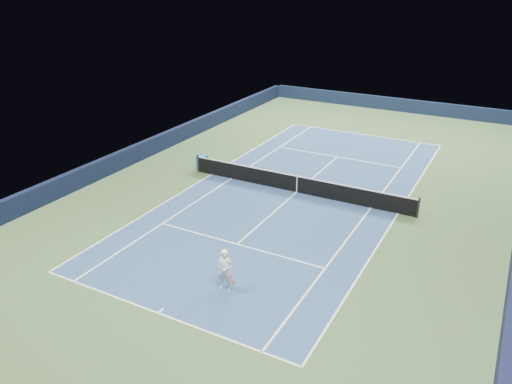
% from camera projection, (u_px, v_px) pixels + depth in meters
% --- Properties ---
extents(ground, '(40.00, 40.00, 0.00)m').
position_uv_depth(ground, '(297.00, 192.00, 27.03)').
color(ground, '#35502C').
rests_on(ground, ground).
extents(wall_far, '(22.00, 0.35, 1.10)m').
position_uv_depth(wall_far, '(391.00, 104.00, 42.76)').
color(wall_far, black).
rests_on(wall_far, ground).
extents(wall_left, '(0.35, 40.00, 1.10)m').
position_uv_depth(wall_left, '(140.00, 151.00, 31.51)').
color(wall_left, black).
rests_on(wall_left, ground).
extents(court_surface, '(10.97, 23.77, 0.01)m').
position_uv_depth(court_surface, '(297.00, 192.00, 27.03)').
color(court_surface, navy).
rests_on(court_surface, ground).
extents(baseline_far, '(10.97, 0.08, 0.00)m').
position_uv_depth(baseline_far, '(363.00, 134.00, 36.59)').
color(baseline_far, white).
rests_on(baseline_far, ground).
extents(baseline_near, '(10.97, 0.08, 0.00)m').
position_uv_depth(baseline_near, '(158.00, 313.00, 17.47)').
color(baseline_near, white).
rests_on(baseline_near, ground).
extents(sideline_doubles_right, '(0.08, 23.77, 0.00)m').
position_uv_depth(sideline_doubles_right, '(398.00, 213.00, 24.65)').
color(sideline_doubles_right, white).
rests_on(sideline_doubles_right, ground).
extents(sideline_doubles_left, '(0.08, 23.77, 0.00)m').
position_uv_depth(sideline_doubles_left, '(212.00, 174.00, 29.41)').
color(sideline_doubles_left, white).
rests_on(sideline_doubles_left, ground).
extents(sideline_singles_right, '(0.08, 23.77, 0.00)m').
position_uv_depth(sideline_singles_right, '(371.00, 208.00, 25.24)').
color(sideline_singles_right, white).
rests_on(sideline_singles_right, ground).
extents(sideline_singles_left, '(0.08, 23.77, 0.00)m').
position_uv_depth(sideline_singles_left, '(232.00, 178.00, 28.82)').
color(sideline_singles_left, white).
rests_on(sideline_singles_left, ground).
extents(service_line_far, '(8.23, 0.08, 0.00)m').
position_uv_depth(service_line_far, '(337.00, 157.00, 32.18)').
color(service_line_far, white).
rests_on(service_line_far, ground).
extents(service_line_near, '(8.23, 0.08, 0.00)m').
position_uv_depth(service_line_near, '(237.00, 244.00, 21.88)').
color(service_line_near, white).
rests_on(service_line_near, ground).
extents(center_service_line, '(0.08, 12.80, 0.00)m').
position_uv_depth(center_service_line, '(297.00, 192.00, 27.03)').
color(center_service_line, white).
rests_on(center_service_line, ground).
extents(center_mark_far, '(0.08, 0.30, 0.00)m').
position_uv_depth(center_mark_far, '(362.00, 135.00, 36.47)').
color(center_mark_far, white).
rests_on(center_mark_far, ground).
extents(center_mark_near, '(0.08, 0.30, 0.00)m').
position_uv_depth(center_mark_near, '(161.00, 311.00, 17.59)').
color(center_mark_near, white).
rests_on(center_mark_near, ground).
extents(tennis_net, '(12.90, 0.10, 1.07)m').
position_uv_depth(tennis_net, '(297.00, 184.00, 26.83)').
color(tennis_net, black).
rests_on(tennis_net, ground).
extents(sponsor_cube, '(0.62, 0.56, 0.90)m').
position_uv_depth(sponsor_cube, '(202.00, 163.00, 29.96)').
color(sponsor_cube, '#1C57AD').
rests_on(sponsor_cube, ground).
extents(tennis_player, '(0.81, 1.30, 1.85)m').
position_uv_depth(tennis_player, '(225.00, 270.00, 18.47)').
color(tennis_player, white).
rests_on(tennis_player, ground).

